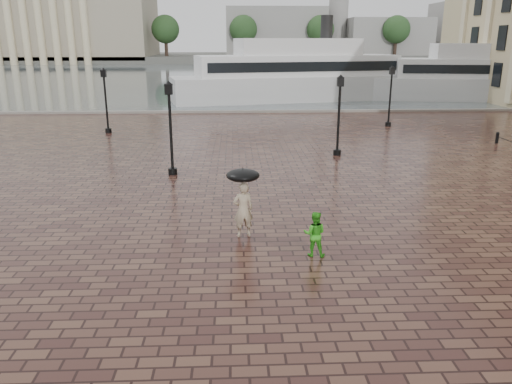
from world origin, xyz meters
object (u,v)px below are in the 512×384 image
child_pedestrian (315,234)px  adult_pedestrian (243,210)px  ferry_far (488,77)px  ferry_near (297,75)px  street_lamps (257,107)px

child_pedestrian → adult_pedestrian: bearing=-25.9°
adult_pedestrian → ferry_far: 48.38m
child_pedestrian → ferry_far: bearing=-109.5°
child_pedestrian → ferry_near: (4.57, 41.98, 1.99)m
adult_pedestrian → ferry_near: size_ratio=0.07×
adult_pedestrian → ferry_near: 40.88m
street_lamps → adult_pedestrian: 15.92m
street_lamps → adult_pedestrian: street_lamps is taller
adult_pedestrian → child_pedestrian: bearing=129.0°
adult_pedestrian → ferry_near: bearing=-112.2°
ferry_far → child_pedestrian: bearing=-112.3°
ferry_near → ferry_far: bearing=-14.2°
adult_pedestrian → ferry_far: size_ratio=0.07×
adult_pedestrian → ferry_near: ferry_near is taller
adult_pedestrian → child_pedestrian: adult_pedestrian is taller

